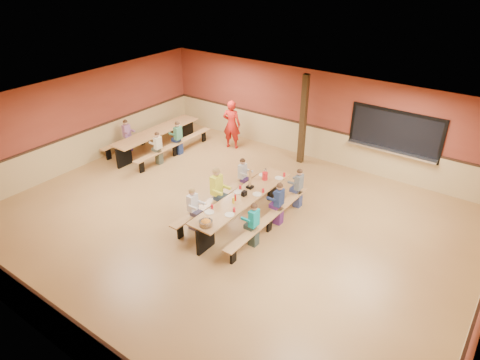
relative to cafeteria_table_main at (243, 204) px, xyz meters
The scene contains 23 objects.
ground 0.70m from the cafeteria_table_main, 129.31° to the right, with size 12.00×12.00×0.00m, color olive.
room_envelope 0.49m from the cafeteria_table_main, 129.31° to the right, with size 12.04×10.04×3.02m.
kitchen_pass_through 5.24m from the cafeteria_table_main, 63.38° to the left, with size 2.78×0.28×1.38m.
structural_post 4.19m from the cafeteria_table_main, 96.95° to the left, with size 0.18×0.18×3.00m, color black.
cafeteria_table_main is the anchor object (origin of this frame).
cafeteria_table_second 5.43m from the cafeteria_table_main, 159.62° to the left, with size 1.91×3.70×0.74m.
seated_child_white_left 1.33m from the cafeteria_table_main, 128.32° to the right, with size 0.35×0.29×1.18m, color white, non-canonical shape.
seated_adult_yellow 0.84m from the cafeteria_table_main, behind, with size 0.43×0.35×1.34m, color #F4FF39, non-canonical shape.
seated_child_grey_left 1.39m from the cafeteria_table_main, 126.30° to the left, with size 0.34×0.28×1.14m, color #B4B4B4, non-canonical shape.
seated_child_teal_right 1.09m from the cafeteria_table_main, 40.89° to the right, with size 0.35×0.28×1.17m, color #0E9195, non-canonical shape.
seated_child_navy_right 0.94m from the cafeteria_table_main, 27.87° to the left, with size 0.36×0.29×1.19m, color navy, non-canonical shape.
seated_child_char_right 1.70m from the cafeteria_table_main, 60.87° to the left, with size 0.34×0.28×1.15m, color #575F63, non-canonical shape.
seated_child_purple_sec 6.04m from the cafeteria_table_main, 168.28° to the left, with size 0.34×0.28×1.15m, color #965F88, non-canonical shape.
seated_child_green_sec 4.76m from the cafeteria_table_main, 153.83° to the left, with size 0.36×0.29×1.19m, color #3E7F5D, non-canonical shape.
seated_child_tan_sec 4.41m from the cafeteria_table_main, 165.20° to the left, with size 0.33×0.27×1.12m, color beige, non-canonical shape.
standing_woman 4.79m from the cafeteria_table_main, 130.42° to the left, with size 0.64×0.42×1.76m, color red.
punch_pitcher 1.15m from the cafeteria_table_main, 92.31° to the left, with size 0.16×0.16×0.22m, color red.
chip_bowl 1.60m from the cafeteria_table_main, 87.88° to the right, with size 0.32×0.32×0.15m, color #FFA128, non-canonical shape.
napkin_dispenser 0.28m from the cafeteria_table_main, 95.12° to the left, with size 0.10×0.14×0.13m, color black.
condiment_mustard 0.51m from the cafeteria_table_main, 90.93° to the right, with size 0.06×0.06×0.17m, color yellow.
condiment_ketchup 0.41m from the cafeteria_table_main, 99.26° to the right, with size 0.06×0.06×0.17m, color #B2140F.
table_paddle 0.60m from the cafeteria_table_main, 103.28° to the left, with size 0.16×0.16×0.56m.
place_settings 0.27m from the cafeteria_table_main, 135.00° to the left, with size 0.65×3.30×0.11m, color beige, non-canonical shape.
Camera 1 is at (5.81, -7.41, 6.44)m, focal length 32.00 mm.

